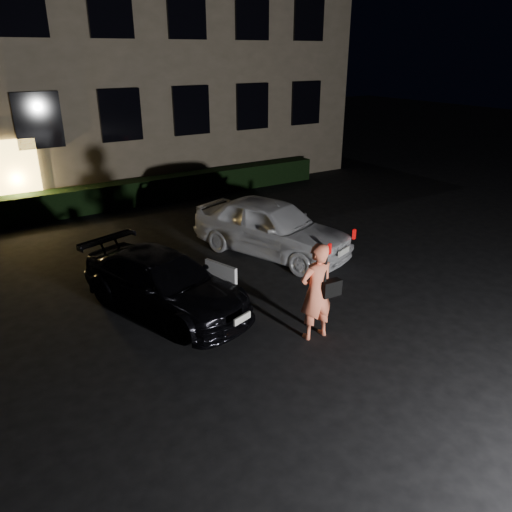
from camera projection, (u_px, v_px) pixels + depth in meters
ground at (329, 341)px, 9.25m from camera, size 80.00×80.00×0.00m
building at (77, 22)px, 18.66m from camera, size 20.00×8.11×12.00m
hedge at (133, 193)px, 17.28m from camera, size 15.00×0.70×0.85m
sedan at (165, 283)px, 10.21m from camera, size 2.83×4.38×1.18m
hatch at (271, 227)px, 13.00m from camera, size 3.15×4.68×1.48m
man at (317, 291)px, 9.05m from camera, size 0.78×0.48×1.88m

